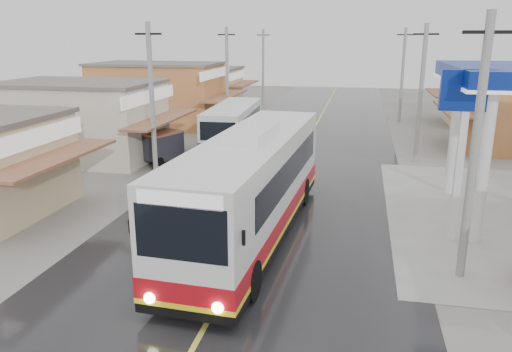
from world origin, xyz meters
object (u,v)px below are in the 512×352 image
object	(u,v)px
tricycle_near	(162,146)
second_bus	(233,127)
coach_bus	(253,185)
cyclist	(162,197)

from	to	relation	value
tricycle_near	second_bus	bearing A→B (deg)	73.73
tricycle_near	coach_bus	bearing A→B (deg)	-30.91
coach_bus	tricycle_near	distance (m)	12.40
second_bus	cyclist	distance (m)	12.29
coach_bus	second_bus	distance (m)	14.66
second_bus	cyclist	world-z (taller)	second_bus
coach_bus	tricycle_near	size ratio (longest dim) A/B	4.63
coach_bus	tricycle_near	xyz separation A→B (m)	(-7.59, 9.76, -0.90)
cyclist	tricycle_near	world-z (taller)	cyclist
second_bus	tricycle_near	xyz separation A→B (m)	(-3.25, -4.24, -0.51)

